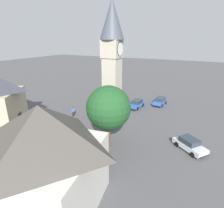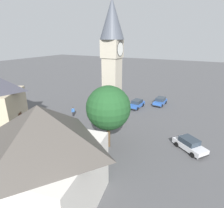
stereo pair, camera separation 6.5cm
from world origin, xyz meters
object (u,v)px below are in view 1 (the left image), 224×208
car_silver_kerb (45,135)px  tree (108,108)px  car_black_far (190,144)px  clock_tower (112,55)px  car_red_corner (137,104)px  car_white_side (160,101)px  car_blue_kerb (102,104)px  pedestrian (73,111)px  building_terrace_right (45,158)px

car_silver_kerb → tree: tree is taller
car_black_far → tree: 10.73m
clock_tower → car_red_corner: clock_tower is taller
clock_tower → car_white_side: bearing=-22.1°
car_black_far → clock_tower: bearing=77.0°
car_red_corner → car_black_far: same height
car_blue_kerb → car_silver_kerb: 14.03m
pedestrian → car_white_side: bearing=-42.8°
car_blue_kerb → car_white_side: bearing=-54.1°
car_silver_kerb → building_terrace_right: size_ratio=0.48×
car_red_corner → building_terrace_right: bearing=-176.2°
tree → clock_tower: bearing=24.0°
car_blue_kerb → car_silver_kerb: bearing=178.0°
clock_tower → car_blue_kerb: (4.92, 4.83, -9.81)m
car_white_side → car_red_corner: bearing=135.3°
car_red_corner → car_white_side: size_ratio=1.00×
car_white_side → clock_tower: bearing=157.9°
clock_tower → car_black_far: 15.71m
clock_tower → pedestrian: bearing=97.6°
car_blue_kerb → car_white_side: 11.95m
car_red_corner → building_terrace_right: (-24.44, -1.60, 3.63)m
car_blue_kerb → car_black_far: (-7.68, -16.78, 0.00)m
clock_tower → car_white_side: size_ratio=4.26×
car_white_side → pedestrian: size_ratio=2.52×
pedestrian → building_terrace_right: bearing=-147.2°
clock_tower → car_red_corner: 12.84m
car_black_far → tree: bearing=112.4°
car_blue_kerb → pedestrian: (-5.87, 2.26, 0.25)m
car_silver_kerb → car_white_side: 23.35m
building_terrace_right → car_blue_kerb: bearing=19.8°
building_terrace_right → car_red_corner: bearing=3.8°
clock_tower → car_red_corner: size_ratio=4.24×
car_silver_kerb → car_red_corner: (17.31, -6.47, 0.00)m
car_blue_kerb → car_silver_kerb: same height
clock_tower → pedestrian: 11.95m
car_red_corner → car_black_far: size_ratio=0.99×
car_white_side → tree: tree is taller
car_white_side → car_blue_kerb: bearing=125.9°
car_silver_kerb → car_white_side: bearing=-25.8°
car_blue_kerb → building_terrace_right: (-21.15, -7.60, 3.63)m
car_blue_kerb → tree: 14.46m
tree → car_black_far: bearing=-67.6°
clock_tower → car_blue_kerb: 11.99m
car_blue_kerb → tree: bearing=-145.9°
car_black_far → car_white_side: bearing=25.8°
clock_tower → car_silver_kerb: size_ratio=4.14×
car_red_corner → building_terrace_right: building_terrace_right is taller
clock_tower → tree: size_ratio=2.33×
clock_tower → car_red_corner: (8.20, -1.16, -9.81)m
car_silver_kerb → tree: 9.66m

